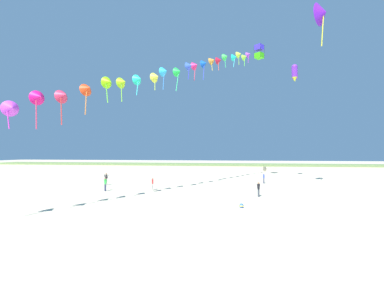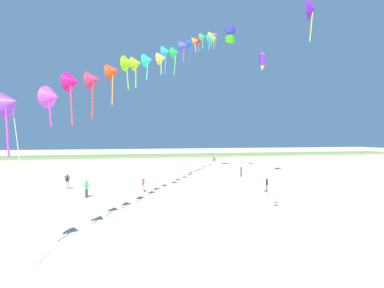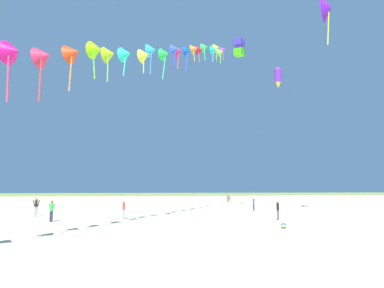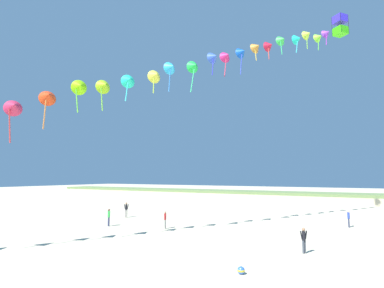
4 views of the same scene
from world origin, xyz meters
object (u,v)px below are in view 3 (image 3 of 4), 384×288
object	(u,v)px
large_kite_low_lead	(327,8)
large_kite_high_solo	(278,77)
person_near_right	(254,203)
large_kite_mid_trail	(239,48)
person_mid_center	(278,209)
person_far_left	(124,208)
person_far_right	(52,209)
person_near_left	(36,206)
beach_ball	(283,226)

from	to	relation	value
large_kite_low_lead	large_kite_high_solo	world-z (taller)	large_kite_low_lead
person_near_right	large_kite_mid_trail	world-z (taller)	large_kite_mid_trail
person_mid_center	person_far_left	size ratio (longest dim) A/B	0.99
person_far_right	person_mid_center	bearing A→B (deg)	-4.55
person_near_left	large_kite_mid_trail	size ratio (longest dim) A/B	0.75
person_near_right	person_far_right	distance (m)	22.18
large_kite_mid_trail	beach_ball	world-z (taller)	large_kite_mid_trail
person_near_left	person_far_left	world-z (taller)	person_near_left
person_near_left	large_kite_low_lead	bearing A→B (deg)	-4.42
large_kite_low_lead	large_kite_high_solo	bearing A→B (deg)	90.33
person_far_right	beach_ball	xyz separation A→B (m)	(15.58, -6.96, -0.75)
person_mid_center	large_kite_mid_trail	distance (m)	26.38
large_kite_mid_trail	person_far_left	bearing A→B (deg)	-136.85
person_near_left	person_mid_center	size ratio (longest dim) A/B	1.11
person_near_left	person_far_left	distance (m)	8.74
person_mid_center	person_far_left	world-z (taller)	person_far_left
beach_ball	large_kite_mid_trail	bearing A→B (deg)	79.48
person_near_right	person_far_right	size ratio (longest dim) A/B	0.96
person_near_right	large_kite_mid_trail	bearing A→B (deg)	89.78
person_mid_center	large_kite_mid_trail	size ratio (longest dim) A/B	0.68
person_mid_center	person_far_left	bearing A→B (deg)	166.57
beach_ball	large_kite_low_lead	bearing A→B (deg)	45.05
person_far_left	beach_ball	xyz separation A→B (m)	(10.25, -8.48, -0.71)
person_far_right	large_kite_high_solo	size ratio (longest dim) A/B	0.54
person_near_left	person_far_right	world-z (taller)	person_near_left
person_near_right	person_near_left	bearing A→B (deg)	-167.17
person_near_left	large_kite_high_solo	distance (m)	34.58
person_far_right	beach_ball	size ratio (longest dim) A/B	4.44
person_near_left	large_kite_high_solo	xyz separation A→B (m)	(28.10, 10.69, 17.08)
large_kite_high_solo	person_near_left	bearing A→B (deg)	-159.18
large_kite_low_lead	person_far_left	bearing A→B (deg)	-175.58
person_far_left	beach_ball	size ratio (longest dim) A/B	4.25
person_near_right	person_far_left	world-z (taller)	person_near_right
large_kite_low_lead	beach_ball	distance (m)	25.32
person_near_right	person_far_left	distance (m)	16.79
beach_ball	person_mid_center	bearing A→B (deg)	70.16
person_near_left	person_far_right	xyz separation A→B (m)	(2.56, -5.27, -0.05)
beach_ball	person_near_right	bearing A→B (deg)	76.81
large_kite_low_lead	large_kite_high_solo	size ratio (longest dim) A/B	1.80
person_far_left	large_kite_low_lead	world-z (taller)	large_kite_low_lead
person_mid_center	person_far_right	xyz separation A→B (m)	(-17.59, 1.40, 0.05)
person_mid_center	large_kite_low_lead	distance (m)	22.25
beach_ball	person_far_left	bearing A→B (deg)	140.37
person_near_right	person_far_left	size ratio (longest dim) A/B	1.01
large_kite_low_lead	person_near_left	bearing A→B (deg)	175.58
person_far_left	person_far_right	distance (m)	5.55
person_mid_center	person_far_right	distance (m)	17.64
person_mid_center	large_kite_high_solo	world-z (taller)	large_kite_high_solo
person_mid_center	beach_ball	bearing A→B (deg)	-109.84
person_near_left	large_kite_low_lead	xyz separation A→B (m)	(28.18, -2.18, 20.17)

